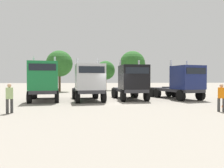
# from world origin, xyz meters

# --- Properties ---
(ground) EXTENTS (200.00, 200.00, 0.00)m
(ground) POSITION_xyz_m (0.00, 0.00, 0.00)
(ground) COLOR gray
(semi_truck_green) EXTENTS (3.48, 6.72, 4.10)m
(semi_truck_green) POSITION_xyz_m (-6.14, 1.57, 1.84)
(semi_truck_green) COLOR #333338
(semi_truck_green) RESTS_ON ground
(semi_truck_silver) EXTENTS (3.36, 6.68, 3.90)m
(semi_truck_silver) POSITION_xyz_m (-2.16, 1.32, 1.75)
(semi_truck_silver) COLOR #333338
(semi_truck_silver) RESTS_ON ground
(semi_truck_black) EXTENTS (2.96, 6.16, 3.89)m
(semi_truck_black) POSITION_xyz_m (1.89, 2.08, 1.75)
(semi_truck_black) COLOR #333338
(semi_truck_black) RESTS_ON ground
(semi_truck_navy) EXTENTS (3.91, 6.74, 3.87)m
(semi_truck_navy) POSITION_xyz_m (6.93, 2.13, 1.70)
(semi_truck_navy) COLOR #333338
(semi_truck_navy) RESTS_ON ground
(visitor_in_hivis) EXTENTS (0.55, 0.55, 1.72)m
(visitor_in_hivis) POSITION_xyz_m (6.00, -5.69, 1.00)
(visitor_in_hivis) COLOR #3D3D3D
(visitor_in_hivis) RESTS_ON ground
(visitor_with_camera) EXTENTS (0.56, 0.56, 1.75)m
(visitor_with_camera) POSITION_xyz_m (-6.70, -5.10, 1.01)
(visitor_with_camera) COLOR #393939
(visitor_with_camera) RESTS_ON ground
(traffic_cone_near) EXTENTS (0.36, 0.36, 0.57)m
(traffic_cone_near) POSITION_xyz_m (7.48, -3.74, 0.29)
(traffic_cone_near) COLOR #F2590C
(traffic_cone_near) RESTS_ON ground
(oak_far_left) EXTENTS (4.20, 4.20, 6.62)m
(oak_far_left) POSITION_xyz_m (-6.99, 17.12, 4.50)
(oak_far_left) COLOR #4C3823
(oak_far_left) RESTS_ON ground
(oak_far_centre) EXTENTS (3.41, 3.41, 5.32)m
(oak_far_centre) POSITION_xyz_m (0.67, 20.71, 3.60)
(oak_far_centre) COLOR #4C3823
(oak_far_centre) RESTS_ON ground
(oak_far_right) EXTENTS (4.21, 4.21, 6.69)m
(oak_far_right) POSITION_xyz_m (4.91, 17.24, 4.57)
(oak_far_right) COLOR #4C3823
(oak_far_right) RESTS_ON ground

